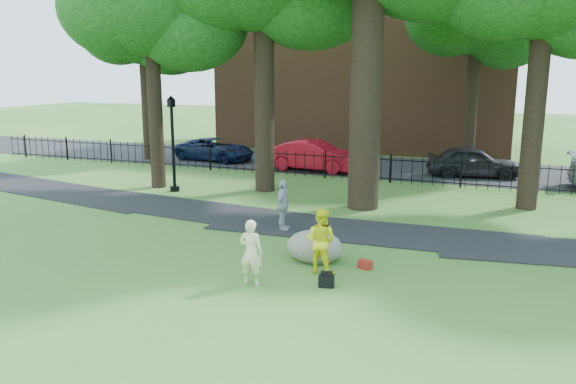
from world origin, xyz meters
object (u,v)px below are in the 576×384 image
at_px(red_sedan, 314,156).
at_px(man, 321,241).
at_px(boulder, 315,245).
at_px(lamppost, 173,145).
at_px(woman, 251,252).

bearing_deg(red_sedan, man, -156.19).
bearing_deg(boulder, man, -61.78).
bearing_deg(man, boulder, -53.62).
bearing_deg(boulder, lamppost, 142.87).
distance_m(boulder, red_sedan, 13.57).
xyz_separation_m(lamppost, red_sedan, (3.76, 6.70, -1.16)).
distance_m(boulder, lamppost, 10.29).
height_order(boulder, red_sedan, red_sedan).
relative_size(woman, lamppost, 0.40).
height_order(man, boulder, man).
distance_m(man, boulder, 0.96).
height_order(man, red_sedan, man).
bearing_deg(woman, boulder, -113.50).
bearing_deg(boulder, woman, -111.55).
bearing_deg(lamppost, man, -18.58).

